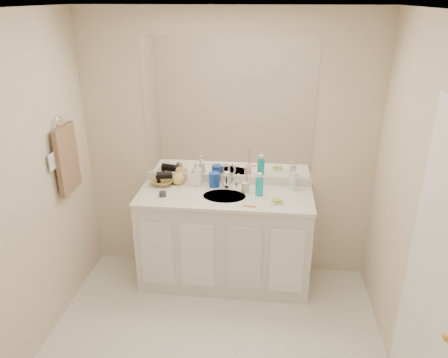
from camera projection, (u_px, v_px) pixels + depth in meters
name	position (u px, v px, depth m)	size (l,w,h in m)	color
ceiling	(203.00, 10.00, 2.23)	(2.60, 2.60, 0.02)	white
wall_back	(228.00, 149.00, 3.88)	(2.60, 0.02, 2.40)	beige
wall_left	(8.00, 207.00, 2.83)	(0.02, 2.60, 2.40)	beige
wall_right	(425.00, 229.00, 2.56)	(0.02, 2.60, 2.40)	beige
vanity_cabinet	(225.00, 241.00, 3.93)	(1.50, 0.55, 0.85)	silver
countertop	(225.00, 196.00, 3.76)	(1.52, 0.57, 0.03)	silver
backsplash	(228.00, 179.00, 3.98)	(1.52, 0.03, 0.08)	silver
sink_basin	(224.00, 197.00, 3.74)	(0.37, 0.37, 0.02)	beige
faucet	(227.00, 182.00, 3.88)	(0.02, 0.02, 0.11)	silver
mirror	(228.00, 110.00, 3.74)	(1.48, 0.01, 1.20)	white
blue_mug	(214.00, 180.00, 3.90)	(0.10, 0.10, 0.13)	#173EA2
tan_cup	(245.00, 187.00, 3.80)	(0.07, 0.07, 0.09)	beige
toothbrush	(247.00, 176.00, 3.75)	(0.01, 0.01, 0.21)	#EA3DA8
mouthwash_bottle	(259.00, 186.00, 3.73)	(0.07, 0.07, 0.16)	#0EB2AE
clear_pump_bottle	(293.00, 181.00, 3.82)	(0.06, 0.06, 0.17)	white
soap_dish	(277.00, 203.00, 3.60)	(0.10, 0.08, 0.01)	silver
green_soap	(277.00, 201.00, 3.59)	(0.08, 0.05, 0.03)	#94C42F
orange_comb	(250.00, 206.00, 3.55)	(0.11, 0.02, 0.00)	#ED5418
dark_jar	(163.00, 194.00, 3.73)	(0.06, 0.06, 0.04)	#292A2F
soap_bottle_white	(198.00, 174.00, 3.90)	(0.08, 0.08, 0.22)	white
soap_bottle_cream	(192.00, 177.00, 3.91)	(0.07, 0.07, 0.16)	#FEEBCF
soap_bottle_yellow	(178.00, 176.00, 3.95)	(0.12, 0.12, 0.15)	#E4B658
wicker_basket	(163.00, 182.00, 3.96)	(0.21, 0.21, 0.05)	#A08440
hair_dryer	(164.00, 175.00, 3.93)	(0.07, 0.07, 0.14)	black
towel_ring	(59.00, 123.00, 3.40)	(0.11, 0.11, 0.01)	silver
hand_towel	(67.00, 159.00, 3.51)	(0.04, 0.32, 0.55)	brown
switch_plate	(52.00, 162.00, 3.31)	(0.01, 0.09, 0.13)	white
door	(434.00, 288.00, 2.37)	(0.02, 0.82, 2.00)	white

